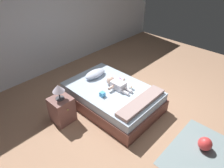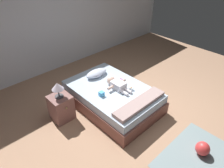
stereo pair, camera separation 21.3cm
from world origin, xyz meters
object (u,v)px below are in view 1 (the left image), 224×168
at_px(lamp, 58,89).
at_px(pillow, 95,74).
at_px(baby_bottle, 131,88).
at_px(toy_ball, 205,144).
at_px(toy_block, 102,94).
at_px(toothbrush, 121,79).
at_px(bed, 112,97).
at_px(nightstand, 62,110).
at_px(baby, 116,84).

bearing_deg(lamp, pillow, 10.58).
bearing_deg(baby_bottle, pillow, 100.07).
height_order(lamp, toy_ball, lamp).
xyz_separation_m(lamp, toy_block, (0.67, -0.44, -0.26)).
bearing_deg(toy_ball, pillow, 93.18).
bearing_deg(toothbrush, baby_bottle, -109.76).
distance_m(bed, toothbrush, 0.46).
bearing_deg(lamp, baby_bottle, -29.74).
bearing_deg(pillow, baby_bottle, -79.93).
xyz_separation_m(bed, nightstand, (-0.99, 0.39, 0.04)).
distance_m(lamp, toy_ball, 2.69).
relative_size(bed, nightstand, 3.75).
distance_m(pillow, toy_block, 0.75).
xyz_separation_m(baby, baby_bottle, (0.15, -0.27, -0.04)).
distance_m(pillow, lamp, 1.11).
bearing_deg(toothbrush, lamp, 167.85).
bearing_deg(baby_bottle, baby, 117.87).
relative_size(bed, pillow, 3.70).
height_order(bed, toothbrush, toothbrush).
bearing_deg(toothbrush, toy_block, -168.64).
bearing_deg(pillow, nightstand, -169.42).
bearing_deg(baby, lamp, 158.48).
distance_m(pillow, toy_ball, 2.55).
relative_size(nightstand, baby_bottle, 5.06).
bearing_deg(bed, baby, -24.22).
bearing_deg(toothbrush, toy_ball, -94.68).
distance_m(bed, toy_ball, 1.94).
xyz_separation_m(nightstand, baby_bottle, (1.23, -0.70, 0.21)).
relative_size(pillow, baby_bottle, 5.11).
bearing_deg(toy_block, lamp, 146.69).
bearing_deg(nightstand, toy_ball, -62.48).
bearing_deg(lamp, bed, -21.27).
bearing_deg(baby, baby_bottle, -62.13).
bearing_deg(toy_block, baby_bottle, -25.15).
relative_size(toy_block, baby_bottle, 0.86).
xyz_separation_m(toothbrush, lamp, (-1.37, 0.30, 0.29)).
relative_size(pillow, toy_ball, 2.30).
height_order(bed, nightstand, nightstand).
bearing_deg(bed, baby_bottle, -53.27).
bearing_deg(bed, pillow, 82.70).
bearing_deg(toothbrush, baby, -155.73).
relative_size(toothbrush, nightstand, 0.26).
xyz_separation_m(bed, pillow, (0.08, 0.59, 0.29)).
bearing_deg(pillow, toy_block, -122.21).
height_order(bed, baby, baby).
height_order(bed, pillow, pillow).
xyz_separation_m(pillow, toy_block, (-0.40, -0.64, -0.02)).
height_order(pillow, baby, baby).
distance_m(nightstand, toy_ball, 2.62).
xyz_separation_m(toothbrush, toy_ball, (-0.17, -2.02, -0.33)).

